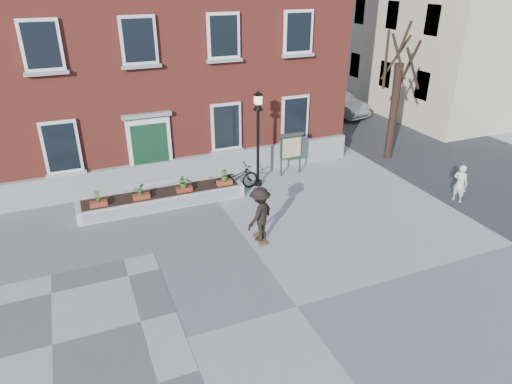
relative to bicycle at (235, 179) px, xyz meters
name	(u,v)px	position (x,y,z in m)	size (l,w,h in m)	color
ground	(297,307)	(-0.96, -7.31, -0.53)	(100.00, 100.00, 0.00)	#98989A
checker_patch	(52,345)	(-6.96, -6.31, -0.53)	(6.00, 6.00, 0.01)	#575759
bicycle	(235,179)	(0.00, 0.00, 0.00)	(0.71, 2.03, 1.07)	black
parked_car	(335,102)	(9.53, 7.98, 0.21)	(1.58, 4.55, 1.50)	#A5A7AA
bystander	(460,183)	(7.61, -4.16, 0.21)	(0.54, 0.36, 1.49)	silver
brick_building	(118,14)	(-2.96, 6.67, 5.77)	(18.40, 10.85, 12.60)	#993729
planter_assembly	(163,198)	(-2.95, -0.13, -0.23)	(6.20, 1.12, 1.15)	silver
bare_tree	(395,99)	(8.05, 0.70, 2.26)	(1.83, 1.83, 6.16)	#301D15
lamp_post	(258,126)	(1.06, 0.14, 2.01)	(0.40, 0.40, 3.93)	black
notice_board	(291,147)	(2.81, 0.63, 0.73)	(1.10, 0.16, 1.87)	#193324
skateboarder	(260,214)	(-0.56, -3.89, 0.46)	(1.37, 1.24, 1.92)	brown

